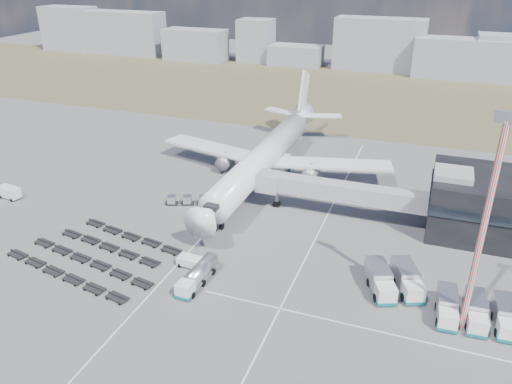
% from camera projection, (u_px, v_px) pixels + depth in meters
% --- Properties ---
extents(ground, '(420.00, 420.00, 0.00)m').
position_uv_depth(ground, '(199.00, 256.00, 78.52)').
color(ground, '#565659').
rests_on(ground, ground).
extents(grass_strip, '(420.00, 90.00, 0.01)m').
position_uv_depth(grass_strip, '(340.00, 93.00, 171.78)').
color(grass_strip, brown).
rests_on(grass_strip, ground).
extents(lane_markings, '(47.12, 110.00, 0.01)m').
position_uv_depth(lane_markings, '(263.00, 258.00, 78.01)').
color(lane_markings, silver).
rests_on(lane_markings, ground).
extents(jet_bridge, '(30.30, 3.80, 7.05)m').
position_uv_depth(jet_bridge, '(329.00, 190.00, 88.70)').
color(jet_bridge, '#939399').
rests_on(jet_bridge, ground).
extents(airliner, '(51.59, 64.53, 17.62)m').
position_uv_depth(airliner, '(266.00, 155.00, 103.70)').
color(airliner, white).
rests_on(airliner, ground).
extents(skyline, '(299.16, 23.19, 23.26)m').
position_uv_depth(skyline, '(350.00, 47.00, 204.31)').
color(skyline, gray).
rests_on(skyline, ground).
extents(fuel_tanker, '(2.75, 9.03, 2.88)m').
position_uv_depth(fuel_tanker, '(197.00, 275.00, 71.17)').
color(fuel_tanker, white).
rests_on(fuel_tanker, ground).
extents(pushback_tug, '(3.73, 2.26, 1.59)m').
position_uv_depth(pushback_tug, '(190.00, 262.00, 75.54)').
color(pushback_tug, white).
rests_on(pushback_tug, ground).
extents(utility_van, '(4.70, 2.62, 2.37)m').
position_uv_depth(utility_van, '(10.00, 193.00, 96.69)').
color(utility_van, white).
rests_on(utility_van, ground).
extents(catering_truck, '(3.42, 7.07, 3.14)m').
position_uv_depth(catering_truck, '(282.00, 166.00, 107.63)').
color(catering_truck, white).
rests_on(catering_truck, ground).
extents(service_trucks_near, '(9.05, 9.73, 3.14)m').
position_uv_depth(service_trucks_near, '(394.00, 280.00, 69.73)').
color(service_trucks_near, white).
rests_on(service_trucks_near, ground).
extents(service_trucks_far, '(13.35, 7.96, 2.87)m').
position_uv_depth(service_trucks_far, '(490.00, 314.00, 63.33)').
color(service_trucks_far, white).
rests_on(service_trucks_far, ground).
extents(uld_row, '(11.21, 5.36, 1.58)m').
position_uv_depth(uld_row, '(195.00, 200.00, 94.34)').
color(uld_row, black).
rests_on(uld_row, ground).
extents(baggage_dollies, '(26.40, 19.17, 0.77)m').
position_uv_depth(baggage_dollies, '(96.00, 254.00, 78.14)').
color(baggage_dollies, black).
rests_on(baggage_dollies, ground).
extents(floodlight_mast, '(2.71, 2.19, 28.35)m').
position_uv_depth(floodlight_mast, '(483.00, 231.00, 57.01)').
color(floodlight_mast, '#AD231B').
rests_on(floodlight_mast, ground).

